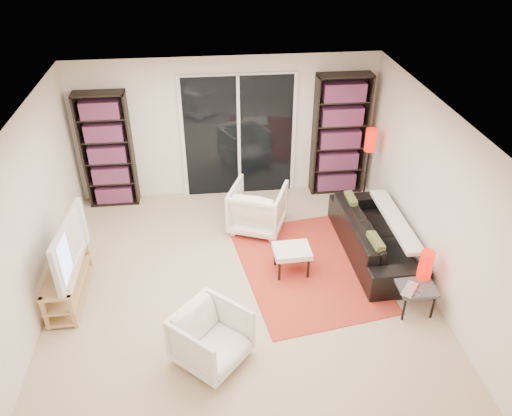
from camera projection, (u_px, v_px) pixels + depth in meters
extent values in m
plane|color=tan|center=(240.00, 282.00, 6.83)|extent=(5.00, 5.00, 0.00)
cube|color=white|center=(226.00, 128.00, 8.29)|extent=(5.00, 0.02, 2.40)
cube|color=white|center=(264.00, 371.00, 4.09)|extent=(5.00, 0.02, 2.40)
cube|color=white|center=(30.00, 221.00, 5.96)|extent=(0.02, 5.00, 2.40)
cube|color=white|center=(432.00, 197.00, 6.43)|extent=(0.02, 5.00, 2.40)
cube|color=white|center=(237.00, 118.00, 5.55)|extent=(5.00, 5.00, 0.02)
cube|color=white|center=(239.00, 137.00, 8.36)|extent=(1.92, 0.06, 2.16)
cube|color=black|center=(239.00, 138.00, 8.33)|extent=(1.80, 0.02, 2.10)
cube|color=white|center=(239.00, 138.00, 8.32)|extent=(0.05, 0.02, 2.10)
cube|color=black|center=(108.00, 150.00, 8.09)|extent=(0.80, 0.30, 1.95)
cube|color=maroon|center=(107.00, 151.00, 8.07)|extent=(0.70, 0.22, 1.85)
cube|color=black|center=(340.00, 135.00, 8.41)|extent=(0.90, 0.30, 2.10)
cube|color=maroon|center=(340.00, 136.00, 8.40)|extent=(0.80, 0.22, 2.00)
cube|color=tan|center=(65.00, 268.00, 6.33)|extent=(0.39, 1.20, 0.04)
cube|color=tan|center=(69.00, 282.00, 6.46)|extent=(0.39, 1.20, 0.03)
cube|color=tan|center=(71.00, 293.00, 6.56)|extent=(0.39, 1.20, 0.04)
cube|color=tan|center=(45.00, 314.00, 5.97)|extent=(0.05, 0.05, 0.50)
cube|color=tan|center=(65.00, 256.00, 6.91)|extent=(0.05, 0.05, 0.50)
cube|color=tan|center=(73.00, 312.00, 6.00)|extent=(0.05, 0.05, 0.50)
cube|color=tan|center=(89.00, 255.00, 6.94)|extent=(0.05, 0.05, 0.50)
imported|color=black|center=(61.00, 246.00, 6.14)|extent=(0.26, 1.18, 0.68)
cube|color=#AF3122|center=(307.00, 268.00, 7.08)|extent=(2.10, 2.62, 0.01)
imported|color=black|center=(375.00, 236.00, 7.23)|extent=(0.87, 2.11, 0.61)
imported|color=white|center=(258.00, 208.00, 7.75)|extent=(1.04, 1.05, 0.74)
imported|color=white|center=(211.00, 338.00, 5.54)|extent=(1.02, 1.02, 0.67)
cube|color=white|center=(292.00, 251.00, 6.84)|extent=(0.51, 0.43, 0.08)
cylinder|color=black|center=(279.00, 271.00, 6.78)|extent=(0.04, 0.04, 0.32)
cylinder|color=black|center=(275.00, 256.00, 7.06)|extent=(0.04, 0.04, 0.32)
cylinder|color=black|center=(308.00, 269.00, 6.83)|extent=(0.04, 0.04, 0.32)
cylinder|color=black|center=(303.00, 254.00, 7.11)|extent=(0.04, 0.04, 0.32)
cube|color=#424247|center=(416.00, 286.00, 6.21)|extent=(0.47, 0.47, 0.04)
cylinder|color=black|center=(404.00, 308.00, 6.14)|extent=(0.03, 0.03, 0.38)
cylinder|color=black|center=(394.00, 288.00, 6.45)|extent=(0.03, 0.03, 0.38)
cylinder|color=black|center=(433.00, 306.00, 6.17)|extent=(0.03, 0.03, 0.38)
cylinder|color=black|center=(422.00, 286.00, 6.48)|extent=(0.03, 0.03, 0.38)
imported|color=silver|center=(413.00, 291.00, 6.07)|extent=(0.36, 0.38, 0.03)
cylinder|color=red|center=(426.00, 265.00, 6.21)|extent=(0.17, 0.17, 0.39)
cylinder|color=black|center=(362.00, 202.00, 8.57)|extent=(0.21, 0.21, 0.03)
cylinder|color=black|center=(366.00, 177.00, 8.31)|extent=(0.03, 0.03, 1.03)
cylinder|color=red|center=(371.00, 140.00, 7.95)|extent=(0.18, 0.18, 0.37)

